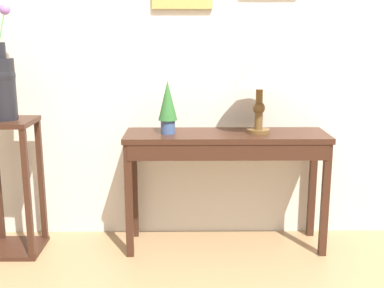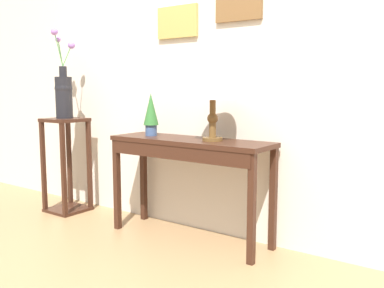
# 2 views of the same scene
# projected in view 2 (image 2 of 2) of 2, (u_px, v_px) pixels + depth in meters

# --- Properties ---
(back_wall_with_art) EXTENTS (9.00, 0.13, 2.80)m
(back_wall_with_art) POSITION_uv_depth(u_px,v_px,m) (221.00, 55.00, 3.31)
(back_wall_with_art) COLOR beige
(back_wall_with_art) RESTS_ON ground
(console_table) EXTENTS (1.30, 0.38, 0.78)m
(console_table) POSITION_uv_depth(u_px,v_px,m) (188.00, 154.00, 3.22)
(console_table) COLOR #381E14
(console_table) RESTS_ON ground
(table_lamp) EXTENTS (0.33, 0.33, 0.54)m
(table_lamp) POSITION_uv_depth(u_px,v_px,m) (213.00, 85.00, 3.05)
(table_lamp) COLOR brown
(table_lamp) RESTS_ON console_table
(potted_plant_on_console) EXTENTS (0.12, 0.12, 0.34)m
(potted_plant_on_console) POSITION_uv_depth(u_px,v_px,m) (151.00, 113.00, 3.41)
(potted_plant_on_console) COLOR #3D5684
(potted_plant_on_console) RESTS_ON console_table
(pedestal_stand_left) EXTENTS (0.34, 0.34, 0.88)m
(pedestal_stand_left) POSITION_uv_depth(u_px,v_px,m) (67.00, 165.00, 4.01)
(pedestal_stand_left) COLOR #381E14
(pedestal_stand_left) RESTS_ON ground
(flower_vase_tall) EXTENTS (0.20, 0.20, 0.81)m
(flower_vase_tall) POSITION_uv_depth(u_px,v_px,m) (64.00, 91.00, 3.93)
(flower_vase_tall) COLOR black
(flower_vase_tall) RESTS_ON pedestal_stand_left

